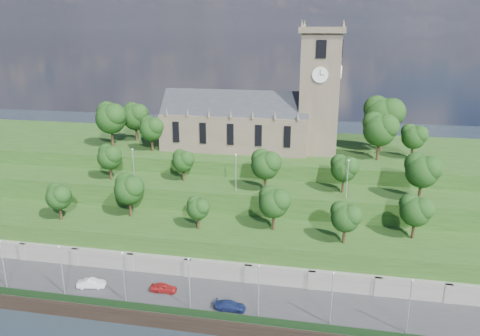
% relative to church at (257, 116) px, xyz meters
% --- Properties ---
extents(ground, '(320.00, 320.00, 0.00)m').
position_rel_church_xyz_m(ground, '(-0.79, -45.98, -22.52)').
color(ground, black).
rests_on(ground, ground).
extents(promenade, '(160.00, 12.00, 2.00)m').
position_rel_church_xyz_m(promenade, '(-0.79, -39.98, -21.52)').
color(promenade, '#2D2D30').
rests_on(promenade, ground).
extents(quay_wall, '(160.00, 0.50, 2.20)m').
position_rel_church_xyz_m(quay_wall, '(-0.79, -46.03, -21.42)').
color(quay_wall, black).
rests_on(quay_wall, ground).
extents(fence, '(160.00, 0.10, 1.20)m').
position_rel_church_xyz_m(fence, '(-0.79, -45.38, -19.92)').
color(fence, '#173216').
rests_on(fence, promenade).
extents(retaining_wall, '(160.00, 2.10, 5.00)m').
position_rel_church_xyz_m(retaining_wall, '(-0.79, -34.01, -20.02)').
color(retaining_wall, slate).
rests_on(retaining_wall, ground).
extents(embankment_lower, '(160.00, 12.00, 8.00)m').
position_rel_church_xyz_m(embankment_lower, '(-0.79, -27.98, -18.52)').
color(embankment_lower, '#204216').
rests_on(embankment_lower, ground).
extents(embankment_upper, '(160.00, 10.00, 12.00)m').
position_rel_church_xyz_m(embankment_upper, '(-0.79, -16.98, -16.52)').
color(embankment_upper, '#204216').
rests_on(embankment_upper, ground).
extents(hilltop, '(160.00, 32.00, 15.00)m').
position_rel_church_xyz_m(hilltop, '(-0.79, 4.02, -15.02)').
color(hilltop, '#204216').
rests_on(hilltop, ground).
extents(church, '(38.60, 12.35, 27.60)m').
position_rel_church_xyz_m(church, '(0.00, 0.00, 0.00)').
color(church, brown).
rests_on(church, hilltop).
extents(trees_lower, '(66.03, 8.98, 8.02)m').
position_rel_church_xyz_m(trees_lower, '(0.61, -27.59, -9.57)').
color(trees_lower, black).
rests_on(trees_lower, embankment_lower).
extents(trees_upper, '(64.10, 7.96, 8.54)m').
position_rel_church_xyz_m(trees_upper, '(7.71, -18.11, -5.34)').
color(trees_upper, black).
rests_on(trees_upper, embankment_upper).
extents(trees_hilltop, '(71.72, 16.59, 11.96)m').
position_rel_church_xyz_m(trees_hilltop, '(2.93, -0.56, -0.64)').
color(trees_hilltop, black).
rests_on(trees_hilltop, hilltop).
extents(lamp_posts_promenade, '(60.36, 0.36, 8.08)m').
position_rel_church_xyz_m(lamp_posts_promenade, '(-2.79, -43.48, -15.87)').
color(lamp_posts_promenade, '#B2B2B7').
rests_on(lamp_posts_promenade, promenade).
extents(lamp_posts_upper, '(40.36, 0.36, 7.15)m').
position_rel_church_xyz_m(lamp_posts_upper, '(-0.79, -19.98, -6.35)').
color(lamp_posts_upper, '#B2B2B7').
rests_on(lamp_posts_upper, embankment_upper).
extents(car_left, '(4.13, 1.71, 1.40)m').
position_rel_church_xyz_m(car_left, '(-8.11, -40.01, -19.82)').
color(car_left, maroon).
rests_on(car_left, promenade).
extents(car_middle, '(4.53, 2.38, 1.42)m').
position_rel_church_xyz_m(car_middle, '(-19.66, -40.97, -19.81)').
color(car_middle, silver).
rests_on(car_middle, promenade).
extents(car_right, '(4.56, 1.90, 1.32)m').
position_rel_church_xyz_m(car_right, '(3.02, -42.74, -19.86)').
color(car_right, '#15204C').
rests_on(car_right, promenade).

